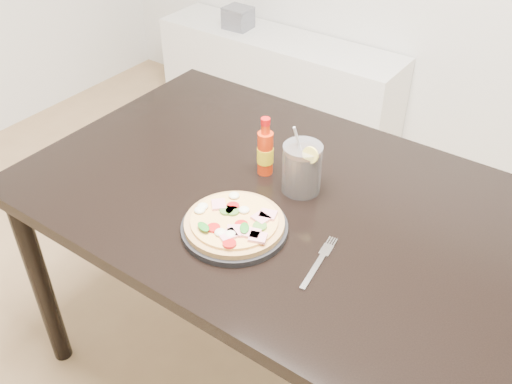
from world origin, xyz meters
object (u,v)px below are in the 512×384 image
Objects in this scene: pizza at (234,222)px; fork at (320,261)px; cola_cup at (302,169)px; media_console at (277,80)px; hot_sauce_bottle at (265,152)px; dining_table at (281,218)px; plate at (235,228)px.

pizza is 0.23m from fork.
media_console is at bearing 125.57° from cola_cup.
media_console is at bearing 118.46° from fork.
hot_sauce_bottle is 0.12m from cola_cup.
dining_table is 0.16m from cola_cup.
dining_table is at bearing 86.00° from plate.
hot_sauce_bottle is (-0.09, 0.06, 0.15)m from dining_table.
fork is at bearing -37.95° from dining_table.
plate reaches higher than dining_table.
plate is 1.93m from media_console.
hot_sauce_bottle reaches higher than plate.
plate reaches higher than fork.
dining_table is 1.00× the size of media_console.
hot_sauce_bottle is at bearing 108.18° from plate.
pizza is at bearing -60.15° from plate.
plate is 0.25m from cola_cup.
hot_sauce_bottle is (-0.08, 0.25, 0.06)m from plate.
hot_sauce_bottle is at bearing 175.67° from cola_cup.
dining_table reaches higher than media_console.
hot_sauce_bottle is 0.38m from fork.
media_console is at bearing 122.19° from hot_sauce_bottle.
cola_cup is (0.03, 0.05, 0.15)m from dining_table.
dining_table is 1.75m from media_console.
dining_table is at bearing -30.63° from hot_sauce_bottle.
fork is (0.18, -0.21, -0.06)m from cola_cup.
cola_cup is at bearing 58.74° from dining_table.
cola_cup reaches higher than plate.
cola_cup is (0.04, 0.24, 0.04)m from pizza.
cola_cup is 1.77m from media_console.
media_console is (-0.85, 1.36, -0.57)m from hot_sauce_bottle.
hot_sauce_bottle is (-0.08, 0.25, 0.04)m from pizza.
dining_table is 7.23× the size of cola_cup.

